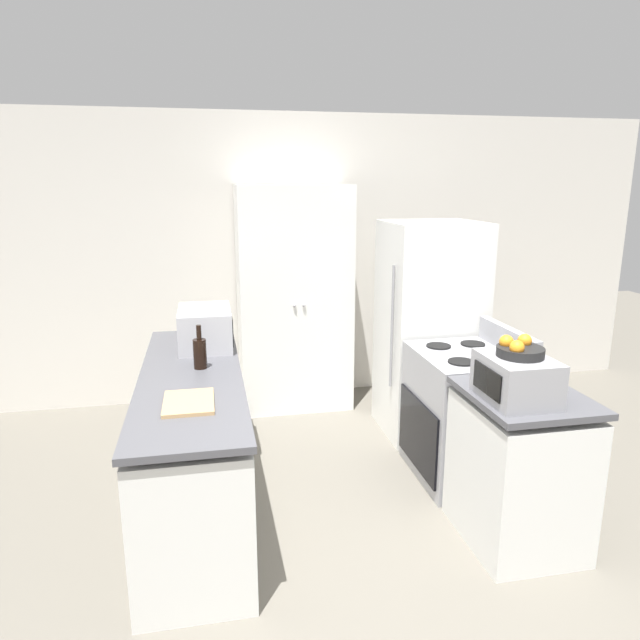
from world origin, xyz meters
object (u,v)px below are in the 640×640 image
at_px(microwave, 205,328).
at_px(refrigerator, 429,329).
at_px(wine_bottle, 200,352).
at_px(fruit_bowl, 519,349).
at_px(pantry_cabinet, 294,299).
at_px(toaster_oven, 516,379).
at_px(stove, 464,414).

bearing_deg(microwave, refrigerator, 8.21).
distance_m(microwave, wine_bottle, 0.48).
height_order(refrigerator, wine_bottle, refrigerator).
relative_size(microwave, fruit_bowl, 2.11).
bearing_deg(refrigerator, fruit_bowl, -95.67).
bearing_deg(microwave, fruit_bowl, -39.78).
height_order(pantry_cabinet, fruit_bowl, pantry_cabinet).
bearing_deg(microwave, toaster_oven, -40.22).
height_order(microwave, toaster_oven, microwave).
xyz_separation_m(pantry_cabinet, stove, (0.93, -1.52, -0.54)).
relative_size(refrigerator, toaster_oven, 4.21).
relative_size(pantry_cabinet, fruit_bowl, 8.17).
xyz_separation_m(refrigerator, wine_bottle, (-1.78, -0.73, 0.13)).
xyz_separation_m(microwave, fruit_bowl, (1.59, -1.33, 0.14)).
xyz_separation_m(toaster_oven, fruit_bowl, (0.01, 0.01, 0.16)).
height_order(microwave, wine_bottle, wine_bottle).
xyz_separation_m(pantry_cabinet, toaster_oven, (0.80, -2.35, 0.01)).
relative_size(pantry_cabinet, wine_bottle, 7.26).
relative_size(pantry_cabinet, refrigerator, 1.16).
relative_size(pantry_cabinet, stove, 1.89).
xyz_separation_m(pantry_cabinet, microwave, (-0.78, -1.01, 0.03)).
relative_size(wine_bottle, toaster_oven, 0.67).
bearing_deg(stove, toaster_oven, -98.98).
height_order(refrigerator, fruit_bowl, refrigerator).
bearing_deg(wine_bottle, microwave, 85.56).
bearing_deg(toaster_oven, stove, 81.02).
height_order(refrigerator, microwave, refrigerator).
relative_size(stove, fruit_bowl, 4.32).
relative_size(microwave, toaster_oven, 1.26).
xyz_separation_m(refrigerator, fruit_bowl, (-0.16, -1.58, 0.31)).
height_order(stove, wine_bottle, wine_bottle).
bearing_deg(refrigerator, stove, -92.68).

